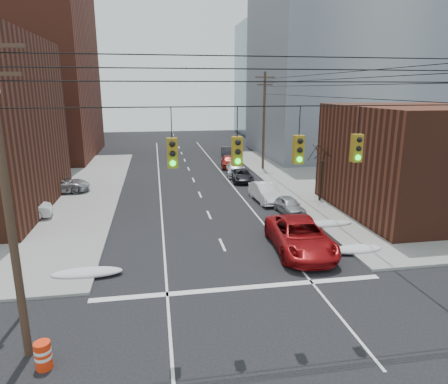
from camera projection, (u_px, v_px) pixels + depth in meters
name	position (u px, v px, depth m)	size (l,w,h in m)	color
sidewalk_ne	(446.00, 176.00, 42.92)	(40.00, 40.00, 0.15)	gray
building_brick_far	(38.00, 106.00, 77.51)	(22.00, 18.00, 12.00)	#4D2317
building_office	(340.00, 64.00, 55.18)	(22.00, 20.00, 25.00)	gray
building_glass	(291.00, 79.00, 80.69)	(20.00, 18.00, 22.00)	gray
utility_pole_left	(7.00, 198.00, 12.73)	(2.20, 0.28, 11.00)	#473323
utility_pole_far	(264.00, 120.00, 45.11)	(2.20, 0.28, 11.00)	#473323
traffic_signals	(268.00, 149.00, 13.78)	(17.00, 0.42, 2.02)	black
street_light	(7.00, 185.00, 15.49)	(0.44, 0.44, 9.32)	gray
bare_tree	(321.00, 175.00, 32.80)	(2.09, 2.20, 4.93)	black
snow_nw	(87.00, 273.00, 20.04)	(3.50, 1.08, 0.42)	silver
snow_ne	(356.00, 249.00, 22.96)	(3.00, 1.08, 0.42)	silver
snow_east_far	(324.00, 224.00, 27.25)	(4.00, 1.08, 0.42)	silver
red_pickup	(300.00, 236.00, 23.05)	(3.02, 6.56, 1.82)	maroon
parked_car_a	(289.00, 205.00, 30.18)	(1.48, 3.68, 1.25)	#AAAAAF
parked_car_b	(266.00, 192.00, 33.31)	(1.65, 4.74, 1.56)	white
parked_car_c	(242.00, 176.00, 40.57)	(2.02, 4.38, 1.22)	black
parked_car_d	(236.00, 169.00, 43.40)	(1.98, 4.87, 1.41)	silver
parked_car_e	(228.00, 161.00, 47.73)	(1.71, 4.26, 1.45)	maroon
parked_car_f	(227.00, 152.00, 54.76)	(1.47, 4.22, 1.39)	black
lot_car_a	(17.00, 209.00, 28.18)	(1.61, 4.61, 1.52)	silver
lot_car_b	(60.00, 185.00, 35.62)	(2.37, 5.13, 1.43)	#A7A7AC
lot_car_d	(0.00, 183.00, 36.53)	(1.62, 4.03, 1.37)	silver
construction_barrel	(43.00, 355.00, 13.39)	(0.58, 0.58, 0.98)	#F2300C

